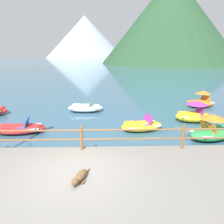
# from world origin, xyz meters

# --- Properties ---
(ground_plane) EXTENTS (200.00, 200.00, 0.00)m
(ground_plane) POSITION_xyz_m (0.00, 40.00, 0.00)
(ground_plane) COLOR #38607A
(dock_railing) EXTENTS (23.92, 0.12, 0.95)m
(dock_railing) POSITION_xyz_m (0.00, 1.55, 0.98)
(dock_railing) COLOR brown
(dock_railing) RESTS_ON promenade_dock
(dog_resting) EXTENTS (0.50, 1.03, 0.26)m
(dog_resting) POSITION_xyz_m (0.18, -0.46, 0.52)
(dog_resting) COLOR brown
(dog_resting) RESTS_ON promenade_dock
(pedal_boat_0) EXTENTS (2.47, 1.43, 0.85)m
(pedal_boat_0) POSITION_xyz_m (-0.54, 8.26, 0.27)
(pedal_boat_0) COLOR white
(pedal_boat_0) RESTS_ON ground
(pedal_boat_1) EXTENTS (2.19, 1.35, 1.28)m
(pedal_boat_1) POSITION_xyz_m (6.26, 5.91, 0.45)
(pedal_boat_1) COLOR yellow
(pedal_boat_1) RESTS_ON ground
(pedal_boat_2) EXTENTS (2.49, 1.64, 0.83)m
(pedal_boat_2) POSITION_xyz_m (2.86, 4.54, 0.26)
(pedal_boat_2) COLOR yellow
(pedal_boat_2) RESTS_ON ground
(pedal_boat_3) EXTENTS (2.40, 1.66, 1.26)m
(pedal_boat_3) POSITION_xyz_m (8.21, 9.22, 0.42)
(pedal_boat_3) COLOR orange
(pedal_boat_3) RESTS_ON ground
(pedal_boat_4) EXTENTS (2.71, 1.43, 0.83)m
(pedal_boat_4) POSITION_xyz_m (-3.55, 4.28, 0.25)
(pedal_boat_4) COLOR red
(pedal_boat_4) RESTS_ON ground
(pedal_boat_5) EXTENTS (2.80, 2.02, 1.26)m
(pedal_boat_5) POSITION_xyz_m (6.13, 3.30, 0.41)
(pedal_boat_5) COLOR green
(pedal_boat_5) RESTS_ON ground
(cliff_headland) EXTENTS (47.66, 47.66, 29.19)m
(cliff_headland) POSITION_xyz_m (21.81, 71.11, 13.70)
(cliff_headland) COLOR #284C2D
(cliff_headland) RESTS_ON ground
(distant_peak) EXTENTS (53.19, 53.19, 26.98)m
(distant_peak) POSITION_xyz_m (-13.34, 140.70, 13.49)
(distant_peak) COLOR #9EADBC
(distant_peak) RESTS_ON ground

